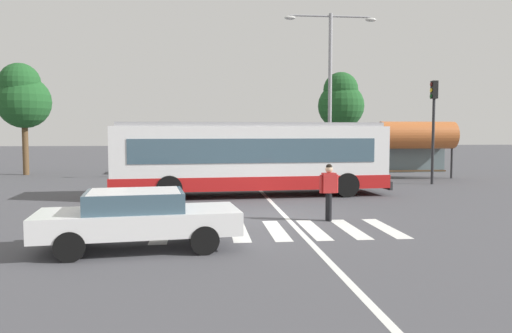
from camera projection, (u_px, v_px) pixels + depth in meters
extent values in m
plane|color=#47474C|center=(272.00, 217.00, 15.77)|extent=(160.00, 160.00, 0.00)
cylinder|color=black|center=(329.00, 180.00, 22.72)|extent=(1.02, 0.36, 1.00)
cylinder|color=black|center=(347.00, 185.00, 20.42)|extent=(1.02, 0.36, 1.00)
cylinder|color=black|center=(169.00, 182.00, 21.50)|extent=(1.02, 0.36, 1.00)
cylinder|color=black|center=(169.00, 188.00, 19.20)|extent=(1.02, 0.36, 1.00)
cube|color=white|center=(251.00, 157.00, 20.84)|extent=(11.35, 3.28, 2.55)
cube|color=red|center=(251.00, 181.00, 20.91)|extent=(11.47, 3.31, 0.55)
cube|color=#3D5666|center=(251.00, 150.00, 20.82)|extent=(10.01, 3.24, 0.96)
cube|color=#3D5666|center=(377.00, 151.00, 21.78)|extent=(0.19, 2.24, 1.63)
cube|color=black|center=(377.00, 131.00, 21.72)|extent=(0.19, 1.94, 0.28)
cube|color=#99999E|center=(250.00, 125.00, 20.75)|extent=(10.89, 3.05, 0.16)
cube|color=#28282B|center=(379.00, 183.00, 21.90)|extent=(0.29, 2.55, 0.36)
cylinder|color=black|center=(328.00, 207.00, 15.05)|extent=(0.16, 0.16, 0.85)
cylinder|color=black|center=(329.00, 207.00, 14.95)|extent=(0.16, 0.16, 0.85)
cube|color=#B22323|center=(329.00, 183.00, 14.95)|extent=(0.41, 0.28, 0.60)
cylinder|color=#B22323|center=(321.00, 184.00, 14.91)|extent=(0.10, 0.10, 0.55)
cylinder|color=#B22323|center=(337.00, 184.00, 14.99)|extent=(0.10, 0.10, 0.55)
sphere|color=tan|center=(329.00, 169.00, 14.92)|extent=(0.22, 0.22, 0.22)
sphere|color=black|center=(329.00, 167.00, 14.91)|extent=(0.19, 0.19, 0.19)
cylinder|color=black|center=(197.00, 226.00, 12.51)|extent=(0.66, 0.27, 0.64)
cylinder|color=black|center=(205.00, 240.00, 10.88)|extent=(0.66, 0.27, 0.64)
cylinder|color=black|center=(80.00, 231.00, 11.89)|extent=(0.66, 0.27, 0.64)
cylinder|color=black|center=(70.00, 247.00, 10.27)|extent=(0.66, 0.27, 0.64)
cube|color=white|center=(139.00, 221.00, 11.36)|extent=(4.68, 2.33, 0.52)
cube|color=#3D5666|center=(135.00, 201.00, 11.31)|extent=(2.33, 1.84, 0.44)
cube|color=white|center=(135.00, 193.00, 11.30)|extent=(2.14, 1.75, 0.09)
cylinder|color=black|center=(134.00, 167.00, 33.27)|extent=(0.24, 0.65, 0.64)
cylinder|color=black|center=(160.00, 167.00, 33.56)|extent=(0.24, 0.65, 0.64)
cylinder|color=black|center=(131.00, 170.00, 30.53)|extent=(0.24, 0.65, 0.64)
cylinder|color=black|center=(159.00, 170.00, 30.82)|extent=(0.24, 0.65, 0.64)
cube|color=white|center=(146.00, 163.00, 32.02)|extent=(2.13, 4.61, 0.52)
cube|color=#3D5666|center=(146.00, 156.00, 31.90)|extent=(1.75, 2.27, 0.44)
cube|color=white|center=(146.00, 153.00, 31.89)|extent=(1.66, 2.08, 0.09)
cylinder|color=black|center=(175.00, 167.00, 33.37)|extent=(0.25, 0.65, 0.64)
cylinder|color=black|center=(200.00, 167.00, 33.67)|extent=(0.25, 0.65, 0.64)
cylinder|color=black|center=(176.00, 170.00, 30.63)|extent=(0.25, 0.65, 0.64)
cylinder|color=black|center=(203.00, 170.00, 30.93)|extent=(0.25, 0.65, 0.64)
cube|color=#196B70|center=(189.00, 163.00, 32.13)|extent=(2.14, 4.62, 0.52)
cube|color=#3D5666|center=(189.00, 156.00, 32.01)|extent=(1.75, 2.27, 0.44)
cube|color=#196B70|center=(189.00, 153.00, 31.99)|extent=(1.67, 2.09, 0.09)
cylinder|color=black|center=(218.00, 166.00, 34.02)|extent=(0.23, 0.65, 0.64)
cylinder|color=black|center=(243.00, 166.00, 34.28)|extent=(0.23, 0.65, 0.64)
cylinder|color=black|center=(222.00, 169.00, 31.27)|extent=(0.23, 0.65, 0.64)
cylinder|color=black|center=(248.00, 169.00, 31.53)|extent=(0.23, 0.65, 0.64)
cube|color=#B7BABF|center=(233.00, 163.00, 32.75)|extent=(2.04, 4.58, 0.52)
cube|color=#3D5666|center=(233.00, 155.00, 32.63)|extent=(1.71, 2.24, 0.44)
cube|color=#B7BABF|center=(233.00, 153.00, 32.62)|extent=(1.62, 2.05, 0.09)
cylinder|color=black|center=(257.00, 166.00, 34.15)|extent=(0.23, 0.65, 0.64)
cylinder|color=black|center=(281.00, 166.00, 34.41)|extent=(0.23, 0.65, 0.64)
cylinder|color=black|center=(264.00, 169.00, 31.40)|extent=(0.23, 0.65, 0.64)
cylinder|color=black|center=(290.00, 169.00, 31.66)|extent=(0.23, 0.65, 0.64)
cube|color=#38383D|center=(273.00, 163.00, 32.88)|extent=(2.04, 4.59, 0.52)
cube|color=#3D5666|center=(273.00, 155.00, 32.76)|extent=(1.71, 2.24, 0.44)
cube|color=#38383D|center=(273.00, 153.00, 32.75)|extent=(1.63, 2.05, 0.09)
cylinder|color=#28282B|center=(433.00, 142.00, 25.34)|extent=(0.14, 0.14, 4.35)
cube|color=black|center=(434.00, 90.00, 25.15)|extent=(0.28, 0.32, 0.90)
cylinder|color=#410907|center=(431.00, 84.00, 25.11)|extent=(0.04, 0.20, 0.20)
cylinder|color=yellow|center=(431.00, 90.00, 25.14)|extent=(0.04, 0.20, 0.20)
cylinder|color=#093B10|center=(431.00, 96.00, 25.16)|extent=(0.04, 0.20, 0.20)
cylinder|color=#28282B|center=(381.00, 159.00, 28.12)|extent=(0.12, 0.12, 2.30)
cylinder|color=#28282B|center=(452.00, 158.00, 28.56)|extent=(0.12, 0.12, 2.30)
cube|color=slate|center=(411.00, 156.00, 29.03)|extent=(4.05, 0.04, 1.93)
cylinder|color=#BC602D|center=(417.00, 135.00, 28.25)|extent=(4.30, 1.54, 1.54)
cube|color=#4C3823|center=(416.00, 171.00, 28.39)|extent=(3.37, 0.36, 0.08)
cylinder|color=#939399|center=(330.00, 98.00, 26.48)|extent=(0.20, 0.20, 8.89)
cylinder|color=#939399|center=(351.00, 17.00, 26.30)|extent=(2.17, 0.10, 0.10)
ellipsoid|color=silver|center=(371.00, 20.00, 26.42)|extent=(0.60, 0.32, 0.20)
cylinder|color=#939399|center=(310.00, 16.00, 26.07)|extent=(2.17, 0.10, 0.10)
ellipsoid|color=silver|center=(290.00, 18.00, 25.96)|extent=(0.60, 0.32, 0.20)
cylinder|color=brown|center=(25.00, 148.00, 30.83)|extent=(0.36, 0.36, 3.38)
sphere|color=#1E5123|center=(24.00, 102.00, 30.64)|extent=(3.24, 3.24, 3.24)
sphere|color=#1E5123|center=(20.00, 83.00, 30.32)|extent=(2.43, 2.43, 2.43)
cylinder|color=brown|center=(341.00, 145.00, 36.32)|extent=(0.36, 0.36, 3.38)
sphere|color=#1E5123|center=(341.00, 106.00, 36.12)|extent=(3.34, 3.34, 3.34)
sphere|color=#1E5123|center=(341.00, 89.00, 35.96)|extent=(2.50, 2.50, 2.50)
cube|color=silver|center=(162.00, 233.00, 13.24)|extent=(0.45, 2.85, 0.01)
cube|color=silver|center=(201.00, 232.00, 13.34)|extent=(0.45, 2.85, 0.01)
cube|color=silver|center=(239.00, 231.00, 13.45)|extent=(0.45, 2.85, 0.01)
cube|color=silver|center=(276.00, 230.00, 13.56)|extent=(0.45, 2.85, 0.01)
cube|color=silver|center=(313.00, 229.00, 13.66)|extent=(0.45, 2.85, 0.01)
cube|color=silver|center=(349.00, 229.00, 13.77)|extent=(0.45, 2.85, 0.01)
cube|color=silver|center=(385.00, 228.00, 13.88)|extent=(0.45, 2.85, 0.01)
cube|color=silver|center=(276.00, 207.00, 17.80)|extent=(0.16, 24.00, 0.01)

